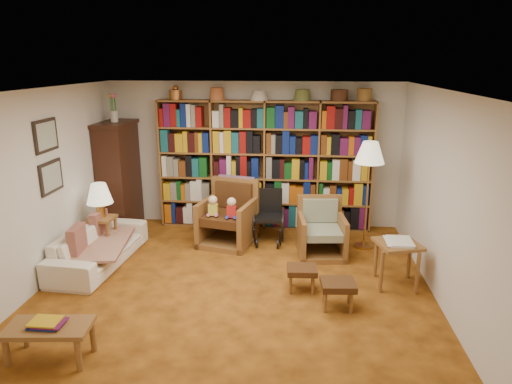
# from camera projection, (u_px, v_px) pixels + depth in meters

# --- Properties ---
(floor) EXTENTS (5.00, 5.00, 0.00)m
(floor) POSITION_uv_depth(u_px,v_px,m) (235.00, 288.00, 5.88)
(floor) COLOR #A75F19
(floor) RESTS_ON ground
(ceiling) EXTENTS (5.00, 5.00, 0.00)m
(ceiling) POSITION_uv_depth(u_px,v_px,m) (232.00, 91.00, 5.19)
(ceiling) COLOR white
(ceiling) RESTS_ON wall_back
(wall_back) EXTENTS (5.00, 0.00, 5.00)m
(wall_back) POSITION_uv_depth(u_px,v_px,m) (254.00, 155.00, 7.92)
(wall_back) COLOR silver
(wall_back) RESTS_ON floor
(wall_front) EXTENTS (5.00, 0.00, 5.00)m
(wall_front) POSITION_uv_depth(u_px,v_px,m) (183.00, 298.00, 3.14)
(wall_front) COLOR silver
(wall_front) RESTS_ON floor
(wall_left) EXTENTS (0.00, 5.00, 5.00)m
(wall_left) POSITION_uv_depth(u_px,v_px,m) (38.00, 190.00, 5.76)
(wall_left) COLOR silver
(wall_left) RESTS_ON floor
(wall_right) EXTENTS (0.00, 5.00, 5.00)m
(wall_right) POSITION_uv_depth(u_px,v_px,m) (446.00, 201.00, 5.31)
(wall_right) COLOR silver
(wall_right) RESTS_ON floor
(bookshelf) EXTENTS (3.60, 0.30, 2.42)m
(bookshelf) POSITION_uv_depth(u_px,v_px,m) (265.00, 162.00, 7.76)
(bookshelf) COLOR olive
(bookshelf) RESTS_ON floor
(curio_cabinet) EXTENTS (0.50, 0.95, 2.40)m
(curio_cabinet) POSITION_uv_depth(u_px,v_px,m) (119.00, 175.00, 7.73)
(curio_cabinet) COLOR #321A0D
(curio_cabinet) RESTS_ON floor
(framed_pictures) EXTENTS (0.03, 0.52, 0.97)m
(framed_pictures) POSITION_uv_depth(u_px,v_px,m) (49.00, 157.00, 5.94)
(framed_pictures) COLOR black
(framed_pictures) RESTS_ON wall_left
(sofa) EXTENTS (1.88, 0.85, 0.53)m
(sofa) POSITION_uv_depth(u_px,v_px,m) (99.00, 246.00, 6.53)
(sofa) COLOR #F3E8CE
(sofa) RESTS_ON floor
(sofa_throw) EXTENTS (0.86, 1.37, 0.04)m
(sofa_throw) POSITION_uv_depth(u_px,v_px,m) (102.00, 244.00, 6.52)
(sofa_throw) COLOR beige
(sofa_throw) RESTS_ON sofa
(cushion_left) EXTENTS (0.14, 0.38, 0.37)m
(cushion_left) POSITION_uv_depth(u_px,v_px,m) (99.00, 226.00, 6.83)
(cushion_left) COLOR maroon
(cushion_left) RESTS_ON sofa
(cushion_right) EXTENTS (0.16, 0.41, 0.40)m
(cushion_right) POSITION_uv_depth(u_px,v_px,m) (77.00, 243.00, 6.16)
(cushion_right) COLOR maroon
(cushion_right) RESTS_ON sofa
(side_table_lamp) EXTENTS (0.38, 0.38, 0.57)m
(side_table_lamp) POSITION_uv_depth(u_px,v_px,m) (103.00, 227.00, 6.88)
(side_table_lamp) COLOR olive
(side_table_lamp) RESTS_ON floor
(table_lamp) EXTENTS (0.38, 0.38, 0.52)m
(table_lamp) POSITION_uv_depth(u_px,v_px,m) (99.00, 195.00, 6.73)
(table_lamp) COLOR #BB8B3C
(table_lamp) RESTS_ON side_table_lamp
(armchair_leather) EXTENTS (0.99, 1.01, 1.02)m
(armchair_leather) POSITION_uv_depth(u_px,v_px,m) (229.00, 217.00, 7.33)
(armchair_leather) COLOR olive
(armchair_leather) RESTS_ON floor
(armchair_sage) EXTENTS (0.76, 0.78, 0.85)m
(armchair_sage) POSITION_uv_depth(u_px,v_px,m) (321.00, 232.00, 6.90)
(armchair_sage) COLOR olive
(armchair_sage) RESTS_ON floor
(wheelchair) EXTENTS (0.48, 0.67, 0.84)m
(wheelchair) POSITION_uv_depth(u_px,v_px,m) (269.00, 218.00, 7.37)
(wheelchair) COLOR black
(wheelchair) RESTS_ON floor
(floor_lamp) EXTENTS (0.44, 0.44, 1.68)m
(floor_lamp) POSITION_uv_depth(u_px,v_px,m) (370.00, 157.00, 6.79)
(floor_lamp) COLOR #BB8B3C
(floor_lamp) RESTS_ON floor
(side_table_papers) EXTENTS (0.63, 0.63, 0.63)m
(side_table_papers) POSITION_uv_depth(u_px,v_px,m) (397.00, 250.00, 5.84)
(side_table_papers) COLOR olive
(side_table_papers) RESTS_ON floor
(footstool_a) EXTENTS (0.39, 0.34, 0.32)m
(footstool_a) POSITION_uv_depth(u_px,v_px,m) (302.00, 271.00, 5.77)
(footstool_a) COLOR #472712
(footstool_a) RESTS_ON floor
(footstool_b) EXTENTS (0.42, 0.37, 0.34)m
(footstool_b) POSITION_uv_depth(u_px,v_px,m) (338.00, 286.00, 5.35)
(footstool_b) COLOR #472712
(footstool_b) RESTS_ON floor
(coffee_table) EXTENTS (0.84, 0.48, 0.42)m
(coffee_table) POSITION_uv_depth(u_px,v_px,m) (49.00, 330.00, 4.42)
(coffee_table) COLOR olive
(coffee_table) RESTS_ON floor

